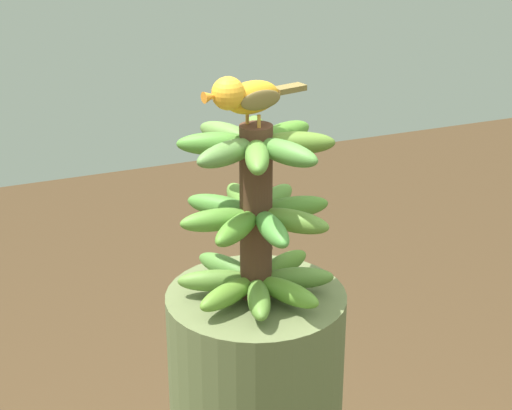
% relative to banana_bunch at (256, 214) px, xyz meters
% --- Properties ---
extents(banana_bunch, '(0.23, 0.23, 0.27)m').
position_rel_banana_bunch_xyz_m(banana_bunch, '(0.00, 0.00, 0.00)').
color(banana_bunch, '#4C2D1E').
rests_on(banana_bunch, banana_tree).
extents(perched_bird, '(0.16, 0.06, 0.08)m').
position_rel_banana_bunch_xyz_m(perched_bird, '(0.02, 0.00, 0.18)').
color(perched_bird, '#C68933').
rests_on(perched_bird, banana_bunch).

